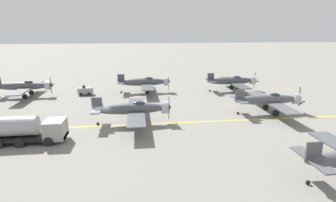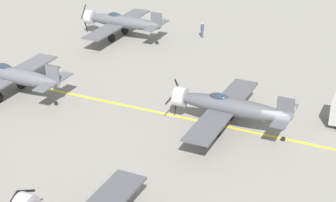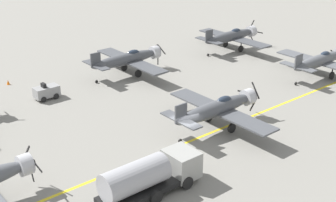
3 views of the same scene
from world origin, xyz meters
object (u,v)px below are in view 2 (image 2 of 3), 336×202
at_px(airplane_mid_center, 228,106).
at_px(airplane_far_right, 121,22).
at_px(airplane_far_center, 11,75).
at_px(ground_crew_walking, 202,29).

bearing_deg(airplane_mid_center, airplane_far_right, 40.15).
relative_size(airplane_far_center, airplane_mid_center, 1.00).
xyz_separation_m(airplane_far_center, airplane_mid_center, (2.13, -19.42, 0.00)).
xyz_separation_m(airplane_mid_center, ground_crew_walking, (19.71, 9.98, -1.03)).
bearing_deg(airplane_far_right, ground_crew_walking, -67.78).
xyz_separation_m(airplane_far_right, airplane_mid_center, (-15.52, -18.28, 0.00)).
relative_size(airplane_far_center, ground_crew_walking, 6.70).
bearing_deg(ground_crew_walking, airplane_mid_center, -153.14).
distance_m(airplane_far_center, ground_crew_walking, 23.81).
bearing_deg(airplane_far_center, ground_crew_walking, -26.42).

